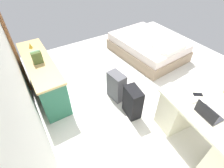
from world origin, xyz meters
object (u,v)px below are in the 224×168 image
at_px(laptop, 208,113).
at_px(desk, 203,131).
at_px(suitcase_black, 133,102).
at_px(computer_mouse, 194,101).
at_px(figurine_small, 30,46).
at_px(bed, 148,47).
at_px(suitcase_spare_grey, 116,86).
at_px(credenza, 43,77).
at_px(cell_phone_by_mouse, 198,94).

bearing_deg(laptop, desk, -119.91).
bearing_deg(suitcase_black, computer_mouse, -140.16).
bearing_deg(laptop, figurine_small, 27.71).
height_order(laptop, computer_mouse, laptop).
relative_size(bed, laptop, 6.00).
distance_m(suitcase_black, computer_mouse, 1.01).
bearing_deg(bed, laptop, 153.81).
relative_size(desk, laptop, 4.53).
bearing_deg(suitcase_black, figurine_small, 38.75).
distance_m(suitcase_spare_grey, figurine_small, 1.94).
bearing_deg(laptop, suitcase_black, 21.63).
height_order(suitcase_black, figurine_small, figurine_small).
height_order(credenza, laptop, laptop).
relative_size(credenza, bed, 0.91).
bearing_deg(suitcase_spare_grey, figurine_small, 32.61).
bearing_deg(suitcase_spare_grey, computer_mouse, -165.09).
xyz_separation_m(laptop, cell_phone_by_mouse, (0.32, -0.24, -0.04)).
height_order(suitcase_black, laptop, laptop).
bearing_deg(suitcase_black, laptop, -150.24).
relative_size(bed, suitcase_black, 3.31).
bearing_deg(cell_phone_by_mouse, bed, 11.11).
bearing_deg(cell_phone_by_mouse, desk, -170.05).
relative_size(suitcase_black, suitcase_spare_grey, 1.02).
height_order(suitcase_black, cell_phone_by_mouse, cell_phone_by_mouse).
xyz_separation_m(laptop, computer_mouse, (0.25, -0.07, -0.03)).
bearing_deg(computer_mouse, desk, -173.67).
distance_m(desk, credenza, 2.99).
bearing_deg(figurine_small, suitcase_black, -149.39).
xyz_separation_m(credenza, laptop, (-2.46, -1.57, 0.40)).
relative_size(desk, suitcase_spare_grey, 2.54).
distance_m(bed, cell_phone_by_mouse, 2.41).
bearing_deg(laptop, suitcase_spare_grey, 15.13).
relative_size(suitcase_spare_grey, computer_mouse, 5.91).
distance_m(desk, suitcase_black, 1.16).
bearing_deg(figurine_small, desk, -151.57).
relative_size(credenza, laptop, 5.43).
bearing_deg(suitcase_black, desk, -147.76).
distance_m(suitcase_black, suitcase_spare_grey, 0.51).
bearing_deg(figurine_small, credenza, -179.83).
bearing_deg(credenza, laptop, -147.46).
bearing_deg(suitcase_spare_grey, suitcase_black, 175.35).
xyz_separation_m(desk, laptop, (0.04, 0.07, 0.41)).
bearing_deg(cell_phone_by_mouse, suitcase_black, 77.99).
xyz_separation_m(bed, cell_phone_by_mouse, (-2.15, 0.97, 0.51)).
relative_size(desk, bed, 0.76).
bearing_deg(cell_phone_by_mouse, computer_mouse, 145.33).
relative_size(laptop, computer_mouse, 3.31).
bearing_deg(suitcase_black, cell_phone_by_mouse, -129.33).
bearing_deg(computer_mouse, cell_phone_by_mouse, -64.14).
bearing_deg(suitcase_black, credenza, 47.09).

